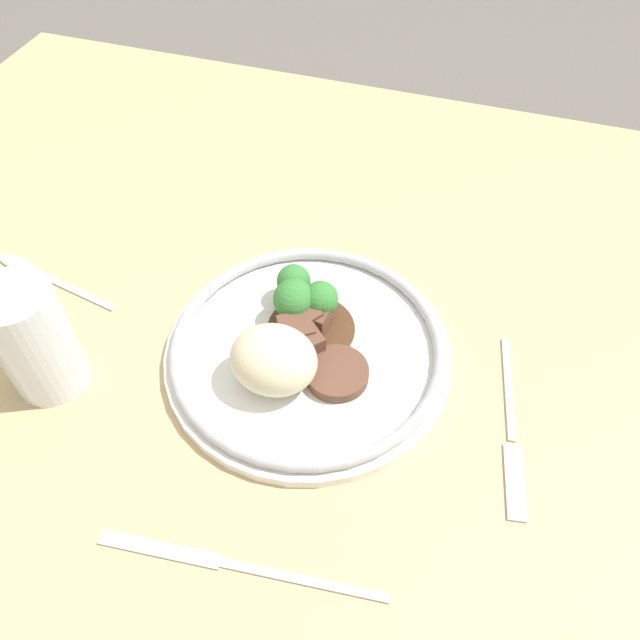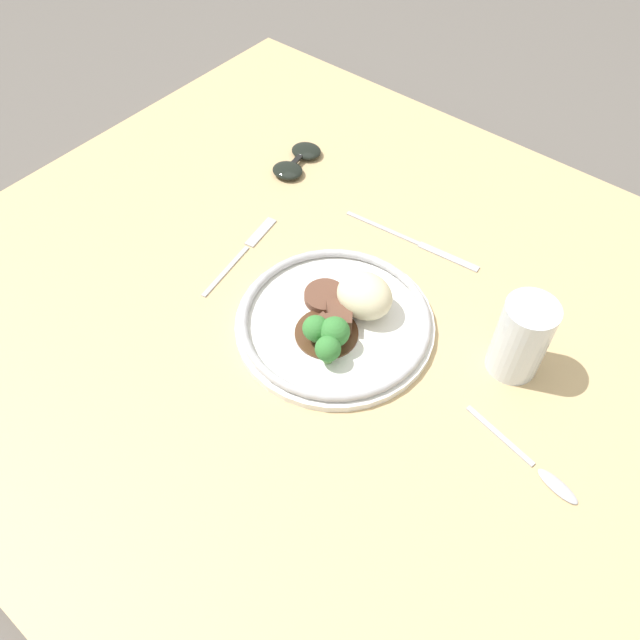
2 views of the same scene
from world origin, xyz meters
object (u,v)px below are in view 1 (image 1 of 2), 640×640
object	(u,v)px
knife	(229,564)
spoon	(31,270)
juice_glass	(37,345)
fork	(512,439)
plate	(304,346)

from	to	relation	value
knife	spoon	distance (m)	0.40
juice_glass	fork	distance (m)	0.43
plate	spoon	distance (m)	0.32
fork	spoon	world-z (taller)	spoon
plate	knife	world-z (taller)	plate
fork	spoon	distance (m)	0.53
fork	spoon	size ratio (longest dim) A/B	1.14
fork	knife	distance (m)	0.26
fork	juice_glass	bearing A→B (deg)	-91.16
fork	knife	xyz separation A→B (m)	(0.20, 0.18, 0.00)
juice_glass	spoon	bearing A→B (deg)	-47.78
plate	juice_glass	distance (m)	0.24
fork	spoon	xyz separation A→B (m)	(0.53, -0.05, 0.00)
spoon	plate	bearing A→B (deg)	-172.71
plate	knife	size ratio (longest dim) A/B	1.20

